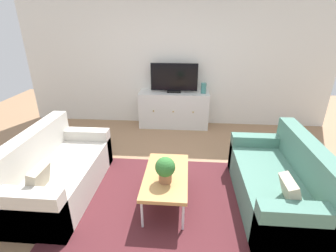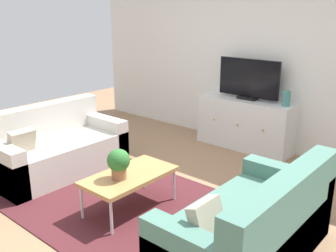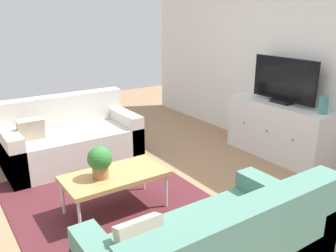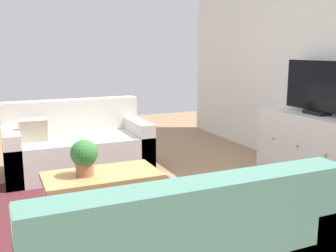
{
  "view_description": "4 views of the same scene",
  "coord_description": "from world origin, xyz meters",
  "px_view_note": "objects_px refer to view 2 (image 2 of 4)",
  "views": [
    {
      "loc": [
        0.25,
        -2.65,
        2.11
      ],
      "look_at": [
        0.0,
        0.47,
        0.76
      ],
      "focal_mm": 26.25,
      "sensor_mm": 36.0,
      "label": 1
    },
    {
      "loc": [
        2.69,
        -2.65,
        2.04
      ],
      "look_at": [
        0.0,
        0.47,
        0.76
      ],
      "focal_mm": 41.05,
      "sensor_mm": 36.0,
      "label": 2
    },
    {
      "loc": [
        2.9,
        -1.5,
        1.9
      ],
      "look_at": [
        0.0,
        0.47,
        0.76
      ],
      "focal_mm": 38.18,
      "sensor_mm": 36.0,
      "label": 3
    },
    {
      "loc": [
        3.19,
        -0.95,
        1.45
      ],
      "look_at": [
        0.0,
        0.47,
        0.76
      ],
      "focal_mm": 41.52,
      "sensor_mm": 36.0,
      "label": 4
    }
  ],
  "objects_px": {
    "couch_left_side": "(54,150)",
    "tv_console": "(245,124)",
    "potted_plant": "(119,163)",
    "glass_vase": "(286,98)",
    "couch_right_side": "(254,231)",
    "flat_screen_tv": "(249,79)",
    "coffee_table": "(129,177)"
  },
  "relations": [
    {
      "from": "tv_console",
      "to": "glass_vase",
      "type": "distance_m",
      "value": 0.77
    },
    {
      "from": "couch_right_side",
      "to": "couch_left_side",
      "type": "bearing_deg",
      "value": 180.0
    },
    {
      "from": "coffee_table",
      "to": "couch_right_side",
      "type": "bearing_deg",
      "value": 2.64
    },
    {
      "from": "flat_screen_tv",
      "to": "tv_console",
      "type": "bearing_deg",
      "value": -90.0
    },
    {
      "from": "couch_right_side",
      "to": "flat_screen_tv",
      "type": "height_order",
      "value": "flat_screen_tv"
    },
    {
      "from": "couch_left_side",
      "to": "tv_console",
      "type": "bearing_deg",
      "value": 59.24
    },
    {
      "from": "coffee_table",
      "to": "flat_screen_tv",
      "type": "relative_size",
      "value": 1.04
    },
    {
      "from": "potted_plant",
      "to": "flat_screen_tv",
      "type": "bearing_deg",
      "value": 91.15
    },
    {
      "from": "couch_left_side",
      "to": "coffee_table",
      "type": "relative_size",
      "value": 1.69
    },
    {
      "from": "couch_left_side",
      "to": "tv_console",
      "type": "height_order",
      "value": "couch_left_side"
    },
    {
      "from": "couch_left_side",
      "to": "flat_screen_tv",
      "type": "distance_m",
      "value": 2.88
    },
    {
      "from": "couch_right_side",
      "to": "flat_screen_tv",
      "type": "xyz_separation_m",
      "value": [
        -1.45,
        2.39,
        0.76
      ]
    },
    {
      "from": "coffee_table",
      "to": "glass_vase",
      "type": "relative_size",
      "value": 4.66
    },
    {
      "from": "coffee_table",
      "to": "tv_console",
      "type": "xyz_separation_m",
      "value": [
        -0.05,
        2.44,
        0.0
      ]
    },
    {
      "from": "glass_vase",
      "to": "coffee_table",
      "type": "bearing_deg",
      "value": -102.79
    },
    {
      "from": "couch_left_side",
      "to": "potted_plant",
      "type": "height_order",
      "value": "couch_left_side"
    },
    {
      "from": "tv_console",
      "to": "glass_vase",
      "type": "bearing_deg",
      "value": 0.0
    },
    {
      "from": "glass_vase",
      "to": "couch_right_side",
      "type": "bearing_deg",
      "value": -70.25
    },
    {
      "from": "potted_plant",
      "to": "glass_vase",
      "type": "bearing_deg",
      "value": 77.98
    },
    {
      "from": "coffee_table",
      "to": "tv_console",
      "type": "distance_m",
      "value": 2.44
    },
    {
      "from": "couch_right_side",
      "to": "tv_console",
      "type": "height_order",
      "value": "couch_right_side"
    },
    {
      "from": "couch_right_side",
      "to": "potted_plant",
      "type": "distance_m",
      "value": 1.45
    },
    {
      "from": "tv_console",
      "to": "potted_plant",
      "type": "bearing_deg",
      "value": -88.84
    },
    {
      "from": "couch_right_side",
      "to": "glass_vase",
      "type": "height_order",
      "value": "glass_vase"
    },
    {
      "from": "couch_left_side",
      "to": "tv_console",
      "type": "relative_size",
      "value": 1.15
    },
    {
      "from": "flat_screen_tv",
      "to": "glass_vase",
      "type": "bearing_deg",
      "value": -1.9
    },
    {
      "from": "potted_plant",
      "to": "glass_vase",
      "type": "xyz_separation_m",
      "value": [
        0.55,
        2.58,
        0.28
      ]
    },
    {
      "from": "couch_right_side",
      "to": "glass_vase",
      "type": "xyz_separation_m",
      "value": [
        -0.85,
        2.37,
        0.57
      ]
    },
    {
      "from": "couch_left_side",
      "to": "couch_right_side",
      "type": "xyz_separation_m",
      "value": [
        2.87,
        0.0,
        0.0
      ]
    },
    {
      "from": "tv_console",
      "to": "flat_screen_tv",
      "type": "xyz_separation_m",
      "value": [
        0.0,
        0.02,
        0.67
      ]
    },
    {
      "from": "coffee_table",
      "to": "potted_plant",
      "type": "relative_size",
      "value": 3.16
    },
    {
      "from": "couch_left_side",
      "to": "coffee_table",
      "type": "xyz_separation_m",
      "value": [
        1.46,
        -0.06,
        0.09
      ]
    }
  ]
}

